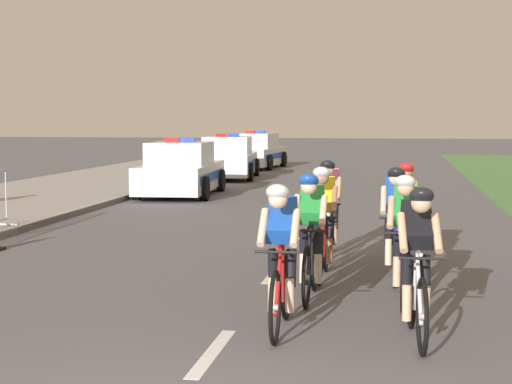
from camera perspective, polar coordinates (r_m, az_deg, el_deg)
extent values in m
cube|color=#9E9E99|center=(19.97, -11.00, -0.97)|extent=(0.16, 60.00, 0.13)
cube|color=white|center=(7.81, -3.04, -10.96)|extent=(0.14, 1.60, 0.01)
cube|color=white|center=(11.64, 1.30, -5.56)|extent=(0.14, 1.60, 0.01)
cube|color=white|center=(15.56, 3.44, -2.84)|extent=(0.14, 1.60, 0.01)
cube|color=white|center=(19.51, 4.71, -1.22)|extent=(0.14, 1.60, 0.01)
cube|color=white|center=(23.47, 5.55, -0.14)|extent=(0.14, 1.60, 0.01)
torus|color=black|center=(7.97, 1.31, -7.94)|extent=(0.06, 0.72, 0.72)
cylinder|color=#99999E|center=(7.97, 1.31, -7.94)|extent=(0.06, 0.06, 0.06)
torus|color=black|center=(8.94, 2.10, -6.50)|extent=(0.06, 0.72, 0.72)
cylinder|color=#99999E|center=(8.94, 2.10, -6.50)|extent=(0.06, 0.06, 0.06)
cylinder|color=#B21919|center=(8.31, 1.70, -3.63)|extent=(0.05, 0.55, 0.04)
cylinder|color=#B21919|center=(8.19, 1.55, -6.05)|extent=(0.05, 0.48, 0.63)
cylinder|color=#B21919|center=(8.56, 1.85, -5.43)|extent=(0.04, 0.04, 0.65)
cylinder|color=black|center=(7.97, 1.41, -4.15)|extent=(0.42, 0.04, 0.03)
cube|color=black|center=(8.50, 1.86, -3.15)|extent=(0.11, 0.22, 0.05)
cube|color=blue|center=(8.35, 1.77, -1.92)|extent=(0.29, 0.56, 0.45)
cube|color=black|center=(8.48, 1.85, -2.90)|extent=(0.28, 0.21, 0.18)
cylinder|color=black|center=(8.48, 2.41, -5.26)|extent=(0.12, 0.23, 0.40)
cylinder|color=beige|center=(8.45, 2.35, -7.11)|extent=(0.09, 0.16, 0.36)
cylinder|color=black|center=(8.50, 1.20, -5.23)|extent=(0.11, 0.17, 0.40)
cylinder|color=beige|center=(8.47, 1.13, -7.08)|extent=(0.09, 0.12, 0.36)
cylinder|color=beige|center=(8.13, 2.71, -2.47)|extent=(0.09, 0.40, 0.35)
cylinder|color=beige|center=(8.16, 0.47, -2.43)|extent=(0.09, 0.40, 0.35)
sphere|color=beige|center=(8.03, 1.53, -0.48)|extent=(0.19, 0.19, 0.19)
ellipsoid|color=white|center=(8.01, 1.52, -0.03)|extent=(0.24, 0.32, 0.24)
torus|color=black|center=(7.77, 11.35, -8.40)|extent=(0.11, 0.73, 0.72)
cylinder|color=#99999E|center=(7.77, 11.35, -8.40)|extent=(0.06, 0.06, 0.06)
torus|color=black|center=(8.74, 10.59, -6.87)|extent=(0.11, 0.73, 0.72)
cylinder|color=#99999E|center=(8.74, 10.59, -6.87)|extent=(0.06, 0.06, 0.06)
cylinder|color=silver|center=(8.10, 11.05, -3.95)|extent=(0.08, 0.55, 0.04)
cylinder|color=silver|center=(7.99, 11.15, -6.44)|extent=(0.08, 0.48, 0.63)
cylinder|color=silver|center=(8.35, 10.86, -5.79)|extent=(0.04, 0.04, 0.65)
cylinder|color=black|center=(7.76, 11.33, -4.50)|extent=(0.42, 0.06, 0.03)
cube|color=black|center=(8.29, 10.90, -3.46)|extent=(0.12, 0.23, 0.05)
cube|color=black|center=(8.14, 11.02, -2.20)|extent=(0.33, 0.57, 0.45)
cube|color=black|center=(8.27, 10.91, -3.19)|extent=(0.30, 0.22, 0.18)
cylinder|color=black|center=(8.29, 11.53, -5.60)|extent=(0.13, 0.23, 0.40)
cylinder|color=tan|center=(8.27, 11.56, -7.50)|extent=(0.10, 0.16, 0.36)
cylinder|color=black|center=(8.27, 10.29, -5.60)|extent=(0.12, 0.18, 0.40)
cylinder|color=tan|center=(8.25, 10.31, -7.51)|extent=(0.10, 0.13, 0.36)
cylinder|color=tan|center=(7.95, 12.33, -2.76)|extent=(0.11, 0.41, 0.35)
cylinder|color=tan|center=(7.92, 10.03, -2.75)|extent=(0.11, 0.41, 0.35)
sphere|color=tan|center=(7.82, 11.29, -0.73)|extent=(0.19, 0.19, 0.19)
ellipsoid|color=black|center=(7.80, 11.31, -0.27)|extent=(0.26, 0.33, 0.24)
torus|color=black|center=(9.44, 3.48, -5.89)|extent=(0.05, 0.72, 0.72)
cylinder|color=#99999E|center=(9.44, 3.48, -5.89)|extent=(0.06, 0.06, 0.06)
torus|color=black|center=(10.41, 4.04, -4.84)|extent=(0.05, 0.72, 0.72)
cylinder|color=#99999E|center=(10.41, 4.04, -4.84)|extent=(0.06, 0.06, 0.06)
cylinder|color=black|center=(9.79, 3.77, -2.29)|extent=(0.04, 0.55, 0.04)
cylinder|color=black|center=(9.67, 3.65, -4.33)|extent=(0.04, 0.48, 0.63)
cylinder|color=black|center=(10.03, 3.86, -3.87)|extent=(0.04, 0.04, 0.65)
cylinder|color=black|center=(9.45, 3.56, -2.69)|extent=(0.42, 0.03, 0.03)
cube|color=black|center=(9.98, 3.88, -1.92)|extent=(0.10, 0.22, 0.05)
cube|color=green|center=(9.84, 3.82, -0.85)|extent=(0.28, 0.55, 0.44)
cube|color=black|center=(9.97, 3.87, -1.70)|extent=(0.28, 0.20, 0.18)
cylinder|color=black|center=(9.96, 4.35, -3.70)|extent=(0.11, 0.22, 0.40)
cylinder|color=beige|center=(9.93, 4.30, -5.28)|extent=(0.09, 0.15, 0.36)
cylinder|color=black|center=(9.98, 3.32, -3.68)|extent=(0.11, 0.17, 0.40)
cylinder|color=beige|center=(9.94, 3.26, -5.26)|extent=(0.09, 0.12, 0.36)
cylinder|color=beige|center=(9.62, 4.64, -1.29)|extent=(0.08, 0.40, 0.35)
cylinder|color=beige|center=(9.65, 2.75, -1.26)|extent=(0.08, 0.40, 0.35)
sphere|color=beige|center=(9.52, 3.65, 0.40)|extent=(0.19, 0.19, 0.19)
ellipsoid|color=blue|center=(9.50, 3.65, 0.79)|extent=(0.23, 0.32, 0.24)
torus|color=black|center=(9.36, 10.08, -6.05)|extent=(0.07, 0.73, 0.72)
cylinder|color=#99999E|center=(9.36, 10.08, -6.05)|extent=(0.06, 0.06, 0.06)
torus|color=black|center=(10.34, 10.24, -4.98)|extent=(0.07, 0.73, 0.72)
cylinder|color=#99999E|center=(10.34, 10.24, -4.98)|extent=(0.06, 0.06, 0.06)
cylinder|color=#B21919|center=(9.71, 10.21, -2.42)|extent=(0.06, 0.55, 0.04)
cylinder|color=#B21919|center=(9.59, 10.15, -4.48)|extent=(0.06, 0.48, 0.63)
cylinder|color=#B21919|center=(9.96, 10.21, -4.01)|extent=(0.04, 0.04, 0.65)
cylinder|color=black|center=(9.37, 10.15, -2.82)|extent=(0.42, 0.04, 0.03)
cube|color=black|center=(9.91, 10.24, -2.04)|extent=(0.11, 0.22, 0.05)
cube|color=green|center=(9.76, 10.24, -0.97)|extent=(0.30, 0.56, 0.45)
cube|color=black|center=(9.89, 10.25, -1.82)|extent=(0.29, 0.21, 0.18)
cylinder|color=black|center=(9.89, 10.73, -3.84)|extent=(0.12, 0.23, 0.40)
cylinder|color=tan|center=(9.85, 10.70, -5.43)|extent=(0.10, 0.16, 0.36)
cylinder|color=black|center=(9.89, 9.68, -3.82)|extent=(0.12, 0.17, 0.40)
cylinder|color=tan|center=(9.86, 9.64, -5.41)|extent=(0.09, 0.13, 0.36)
cylinder|color=tan|center=(9.55, 11.17, -1.42)|extent=(0.09, 0.40, 0.35)
cylinder|color=tan|center=(9.56, 9.25, -1.39)|extent=(0.09, 0.40, 0.35)
sphere|color=tan|center=(9.44, 10.22, 0.29)|extent=(0.19, 0.19, 0.19)
ellipsoid|color=white|center=(9.42, 10.22, 0.68)|extent=(0.24, 0.32, 0.24)
torus|color=black|center=(10.73, 4.39, -4.55)|extent=(0.05, 0.72, 0.72)
cylinder|color=#99999E|center=(10.73, 4.39, -4.55)|extent=(0.06, 0.06, 0.06)
torus|color=black|center=(11.71, 4.82, -3.73)|extent=(0.05, 0.72, 0.72)
cylinder|color=#99999E|center=(11.71, 4.82, -3.73)|extent=(0.06, 0.06, 0.06)
cylinder|color=#B21919|center=(11.09, 4.62, -1.42)|extent=(0.04, 0.55, 0.04)
cylinder|color=#B21919|center=(10.96, 4.53, -3.20)|extent=(0.04, 0.48, 0.63)
cylinder|color=#B21919|center=(11.33, 4.69, -2.83)|extent=(0.04, 0.04, 0.65)
cylinder|color=black|center=(10.75, 4.46, -1.74)|extent=(0.42, 0.03, 0.03)
cube|color=black|center=(11.29, 4.70, -1.10)|extent=(0.10, 0.22, 0.05)
cube|color=yellow|center=(11.14, 4.66, -0.15)|extent=(0.28, 0.54, 0.46)
cube|color=black|center=(11.27, 4.70, -0.90)|extent=(0.28, 0.20, 0.18)
cylinder|color=black|center=(11.26, 5.12, -2.68)|extent=(0.11, 0.22, 0.40)
cylinder|color=#9E7051|center=(11.22, 5.08, -4.07)|extent=(0.09, 0.15, 0.36)
cylinder|color=black|center=(11.27, 4.21, -2.66)|extent=(0.11, 0.17, 0.40)
cylinder|color=#9E7051|center=(11.23, 4.16, -4.05)|extent=(0.09, 0.12, 0.36)
cylinder|color=#9E7051|center=(10.92, 5.40, -0.52)|extent=(0.08, 0.40, 0.35)
cylinder|color=#9E7051|center=(10.95, 3.73, -0.50)|extent=(0.08, 0.40, 0.35)
sphere|color=#9E7051|center=(10.82, 4.54, 0.97)|extent=(0.19, 0.19, 0.19)
ellipsoid|color=white|center=(10.81, 4.53, 1.31)|extent=(0.23, 0.32, 0.24)
torus|color=black|center=(10.74, 9.54, -4.59)|extent=(0.05, 0.72, 0.72)
cylinder|color=#99999E|center=(10.74, 9.54, -4.59)|extent=(0.06, 0.06, 0.06)
torus|color=black|center=(11.73, 9.54, -3.76)|extent=(0.05, 0.72, 0.72)
cylinder|color=#99999E|center=(11.73, 9.54, -3.76)|extent=(0.06, 0.06, 0.06)
cylinder|color=#1E1E99|center=(11.11, 9.58, -1.46)|extent=(0.04, 0.55, 0.04)
cylinder|color=#1E1E99|center=(10.98, 9.55, -3.25)|extent=(0.04, 0.48, 0.63)
cylinder|color=#1E1E99|center=(11.35, 9.56, -2.87)|extent=(0.04, 0.04, 0.65)
cylinder|color=black|center=(10.77, 9.58, -1.78)|extent=(0.42, 0.03, 0.03)
cube|color=black|center=(11.31, 9.58, -1.14)|extent=(0.10, 0.22, 0.05)
cube|color=blue|center=(11.16, 9.60, -0.19)|extent=(0.28, 0.54, 0.46)
cube|color=black|center=(11.29, 9.59, -0.95)|extent=(0.28, 0.20, 0.18)
cylinder|color=black|center=(11.29, 10.02, -2.72)|extent=(0.11, 0.22, 0.40)
cylinder|color=beige|center=(11.25, 10.00, -4.11)|extent=(0.09, 0.15, 0.36)
cylinder|color=black|center=(11.28, 9.10, -2.70)|extent=(0.11, 0.17, 0.40)
cylinder|color=beige|center=(11.24, 9.08, -4.09)|extent=(0.09, 0.12, 0.36)
cylinder|color=beige|center=(10.95, 10.43, -0.57)|extent=(0.08, 0.40, 0.35)
cylinder|color=beige|center=(10.95, 8.76, -0.55)|extent=(0.08, 0.40, 0.35)
sphere|color=beige|center=(10.84, 9.62, 0.92)|extent=(0.19, 0.19, 0.19)
ellipsoid|color=black|center=(10.83, 9.62, 1.26)|extent=(0.23, 0.31, 0.24)
torus|color=black|center=(12.35, 4.82, -3.26)|extent=(0.05, 0.72, 0.72)
cylinder|color=#99999E|center=(12.35, 4.82, -3.26)|extent=(0.06, 0.06, 0.06)
torus|color=black|center=(13.34, 5.17, -2.64)|extent=(0.05, 0.72, 0.72)
cylinder|color=#99999E|center=(13.34, 5.17, -2.64)|extent=(0.06, 0.06, 0.06)
cylinder|color=white|center=(12.73, 5.00, -0.57)|extent=(0.04, 0.55, 0.04)
cylinder|color=white|center=(12.59, 4.93, -2.12)|extent=(0.04, 0.48, 0.63)
cylinder|color=white|center=(12.96, 5.06, -1.82)|extent=(0.04, 0.04, 0.65)
cylinder|color=black|center=(12.38, 4.87, -0.82)|extent=(0.42, 0.03, 0.03)
cube|color=black|center=(12.92, 5.07, -0.31)|extent=(0.10, 0.22, 0.05)
cube|color=pink|center=(12.78, 5.04, 0.53)|extent=(0.28, 0.54, 0.47)
cube|color=black|center=(12.91, 5.07, -0.13)|extent=(0.28, 0.20, 0.18)
cylinder|color=black|center=(12.89, 5.44, -1.68)|extent=(0.11, 0.22, 0.40)
cylinder|color=tan|center=(12.85, 5.40, -2.89)|extent=(0.09, 0.15, 0.36)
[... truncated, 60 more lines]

